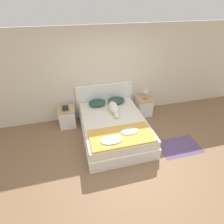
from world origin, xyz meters
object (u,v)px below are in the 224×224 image
Objects in this scene: pillow_right at (116,100)px; dog at (114,108)px; nightstand_right at (144,106)px; pillow_left at (97,103)px; bed at (114,128)px; table_lamp at (146,90)px; book_stack at (65,108)px; nightstand_left at (67,117)px.

dog is (-0.18, -0.45, 0.04)m from pillow_right.
nightstand_right is 0.93m from pillow_right.
pillow_left is 0.55m from pillow_right.
pillow_left reaches higher than bed.
nightstand_right is at bearing -0.99° from pillow_left.
table_lamp reaches higher than nightstand_right.
nightstand_left is at bearing 63.25° from book_stack.
nightstand_left reaches higher than bed.
nightstand_left is 1.13× the size of pillow_right.
pillow_left is (-0.28, 0.80, 0.34)m from bed.
pillow_right reaches higher than book_stack.
nightstand_left is at bearing 160.99° from dog.
book_stack is at bearing -178.52° from pillow_right.
nightstand_left is at bearing 179.32° from table_lamp.
dog reaches higher than bed.
book_stack reaches higher than bed.
pillow_right is at bearing 178.38° from nightstand_right.
book_stack is 0.63× the size of table_lamp.
pillow_left is at bearing 129.22° from dog.
pillow_right is 0.49m from dog.
book_stack is (-1.16, 0.77, 0.32)m from bed.
dog is (0.37, -0.45, 0.04)m from pillow_left.
pillow_right is 1.44m from book_stack.
pillow_right is (0.55, 0.00, 0.00)m from pillow_left.
pillow_left reaches higher than nightstand_right.
bed is 4.27× the size of pillow_right.
nightstand_left is at bearing 145.99° from bed.
book_stack is at bearing 161.59° from dog.
dog reaches higher than nightstand_right.
table_lamp reaches higher than book_stack.
pillow_right reaches higher than nightstand_right.
book_stack is (-1.25, 0.42, -0.06)m from dog.
bed is 1.49m from table_lamp.
nightstand_left is 2.37m from table_lamp.
dog is at bearing -18.41° from book_stack.
bed is at bearing -33.44° from book_stack.
dog is at bearing -19.01° from nightstand_left.
bed is 1.39m from nightstand_left.
nightstand_right is 0.74× the size of dog.
pillow_right is (1.43, 0.02, 0.32)m from nightstand_left.
dog reaches higher than pillow_left.
nightstand_left is at bearing -178.38° from pillow_left.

